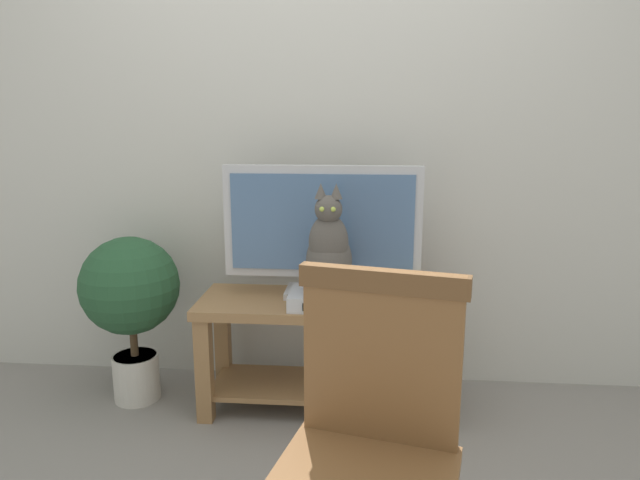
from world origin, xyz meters
The scene contains 9 objects.
ground_plane centered at (0.00, 0.00, 0.00)m, with size 12.00×12.00×0.00m, color gray.
back_wall centered at (0.00, 0.90, 1.40)m, with size 7.00×0.12×2.80m, color beige.
tv_stand centered at (0.06, 0.49, 0.36)m, with size 1.12×0.44×0.53m.
tv centered at (0.06, 0.56, 0.86)m, with size 0.90×0.20×0.61m.
media_box centered at (0.10, 0.40, 0.57)m, with size 0.35×0.24×0.07m.
cat centered at (0.10, 0.39, 0.79)m, with size 0.20×0.31×0.48m.
wooden_chair centered at (0.28, -0.66, 0.56)m, with size 0.55×0.55×0.97m.
book_stack centered at (0.46, 0.54, 0.59)m, with size 0.24×0.18×0.11m.
potted_plant centered at (-0.84, 0.50, 0.53)m, with size 0.46×0.46×0.81m.
Camera 1 is at (0.27, -2.00, 1.37)m, focal length 32.21 mm.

